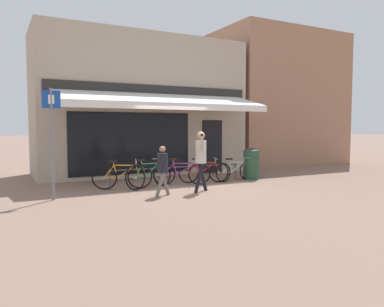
{
  "coord_description": "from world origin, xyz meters",
  "views": [
    {
      "loc": [
        -5.1,
        -10.04,
        1.83
      ],
      "look_at": [
        0.05,
        -0.32,
        1.05
      ],
      "focal_mm": 35.0,
      "sensor_mm": 36.0,
      "label": 1
    }
  ],
  "objects": [
    {
      "name": "bicycle_green",
      "position": [
        -1.02,
        0.41,
        0.4
      ],
      "size": [
        1.74,
        0.82,
        0.9
      ],
      "rotation": [
        -0.11,
        0.0,
        0.36
      ],
      "color": "black",
      "rests_on": "ground_plane"
    },
    {
      "name": "parking_sign",
      "position": [
        -3.83,
        -0.21,
        1.69
      ],
      "size": [
        0.44,
        0.07,
        2.79
      ],
      "color": "slate",
      "rests_on": "ground_plane"
    },
    {
      "name": "bicycle_orange",
      "position": [
        -1.82,
        0.53,
        0.39
      ],
      "size": [
        1.72,
        0.77,
        0.9
      ],
      "rotation": [
        0.15,
        0.0,
        -0.3
      ],
      "color": "black",
      "rests_on": "ground_plane"
    },
    {
      "name": "shop_front",
      "position": [
        0.15,
        4.25,
        2.66
      ],
      "size": [
        8.13,
        4.88,
        5.33
      ],
      "color": "tan",
      "rests_on": "ground_plane"
    },
    {
      "name": "litter_bin",
      "position": [
        2.86,
        0.53,
        0.56
      ],
      "size": [
        0.57,
        0.57,
        1.13
      ],
      "color": "#23472D",
      "rests_on": "ground_plane"
    },
    {
      "name": "ground_plane",
      "position": [
        0.0,
        0.0,
        0.0
      ],
      "size": [
        160.0,
        160.0,
        0.0
      ],
      "primitive_type": "plane",
      "color": "#846656"
    },
    {
      "name": "bicycle_red",
      "position": [
        0.95,
        0.56,
        0.37
      ],
      "size": [
        1.63,
        0.67,
        0.82
      ],
      "rotation": [
        0.02,
        0.0,
        -0.31
      ],
      "color": "black",
      "rests_on": "ground_plane"
    },
    {
      "name": "neighbour_building",
      "position": [
        7.55,
        4.78,
        3.21
      ],
      "size": [
        6.26,
        4.0,
        6.41
      ],
      "color": "#9E7056",
      "rests_on": "ground_plane"
    },
    {
      "name": "pedestrian_adult",
      "position": [
        0.03,
        -0.9,
        1.07
      ],
      "size": [
        0.56,
        0.54,
        1.72
      ],
      "rotation": [
        0.0,
        0.0,
        3.25
      ],
      "color": "black",
      "rests_on": "ground_plane"
    },
    {
      "name": "bicycle_silver",
      "position": [
        2.12,
        0.46,
        0.35
      ],
      "size": [
        1.72,
        0.52,
        0.79
      ],
      "rotation": [
        -0.03,
        0.0,
        0.16
      ],
      "color": "black",
      "rests_on": "ground_plane"
    },
    {
      "name": "bicycle_purple",
      "position": [
        0.08,
        0.44,
        0.38
      ],
      "size": [
        1.69,
        0.96,
        0.87
      ],
      "rotation": [
        0.14,
        0.0,
        -0.46
      ],
      "color": "black",
      "rests_on": "ground_plane"
    },
    {
      "name": "bike_rack_rail",
      "position": [
        0.07,
        0.68,
        0.49
      ],
      "size": [
        4.52,
        0.04,
        0.57
      ],
      "color": "#47494F",
      "rests_on": "ground_plane"
    },
    {
      "name": "pedestrian_child",
      "position": [
        -1.18,
        -0.97,
        0.81
      ],
      "size": [
        0.49,
        0.42,
        1.34
      ],
      "rotation": [
        0.0,
        0.0,
        3.01
      ],
      "color": "slate",
      "rests_on": "ground_plane"
    }
  ]
}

